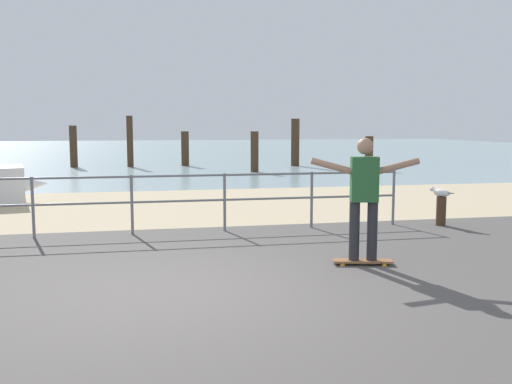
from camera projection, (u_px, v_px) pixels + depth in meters
name	position (u px, v px, depth m)	size (l,w,h in m)	color
ground_plane	(194.00, 324.00, 5.51)	(24.00, 10.00, 0.04)	#514C49
beach_strip	(161.00, 206.00, 13.29)	(24.00, 6.00, 0.04)	tan
sea_surface	(146.00, 151.00, 40.52)	(72.00, 50.00, 0.04)	#849EA3
railing_fence	(32.00, 198.00, 9.45)	(12.93, 0.05, 1.05)	slate
skateboard	(363.00, 261.00, 7.73)	(0.82, 0.37, 0.08)	brown
skateboarder	(364.00, 192.00, 7.61)	(1.43, 0.41, 1.65)	#26262B
bollard_short	(441.00, 212.00, 10.69)	(0.18, 0.18, 0.56)	#422D1E
seagull	(441.00, 193.00, 10.65)	(0.34, 0.41, 0.18)	white
groyne_post_1	(73.00, 147.00, 24.94)	(0.33, 0.33, 1.84)	#422D1E
groyne_post_2	(130.00, 142.00, 25.06)	(0.27, 0.27, 2.26)	#422D1E
groyne_post_3	(185.00, 149.00, 25.80)	(0.35, 0.35, 1.57)	#422D1E
groyne_post_4	(255.00, 152.00, 22.52)	(0.32, 0.32, 1.62)	#422D1E
groyne_post_5	(295.00, 143.00, 25.66)	(0.38, 0.38, 2.14)	#422D1E
groyne_post_6	(369.00, 153.00, 23.60)	(0.34, 0.34, 1.40)	#422D1E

